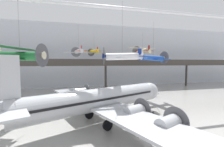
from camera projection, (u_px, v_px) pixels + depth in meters
name	position (u px, v px, depth m)	size (l,w,h in m)	color
ground_plane	(146.00, 124.00, 20.57)	(260.00, 260.00, 0.00)	#9E9B96
hangar_back_wall	(102.00, 56.00, 55.02)	(140.00, 3.00, 21.77)	silver
mezzanine_walkway	(106.00, 65.00, 46.78)	(110.00, 3.20, 9.49)	#38332D
ceiling_truss_beam	(128.00, 9.00, 26.74)	(120.00, 0.60, 0.60)	silver
airliner_silver_main	(95.00, 101.00, 20.07)	(24.16, 28.34, 9.12)	#B7BABF
suspended_plane_cream_biplane	(142.00, 51.00, 46.10)	(9.32, 7.64, 7.14)	beige
suspended_plane_yellow_lowwing	(94.00, 51.00, 46.97)	(6.82, 5.77, 7.14)	yellow
suspended_plane_silver_racer	(79.00, 51.00, 36.67)	(7.32, 6.07, 7.78)	silver
suspended_plane_white_twin	(122.00, 57.00, 22.93)	(6.27, 7.67, 9.55)	silver
suspended_plane_blue_trainer	(153.00, 58.00, 34.01)	(7.09, 8.60, 9.56)	#1E4CAD
suspended_plane_green_biplane	(20.00, 56.00, 21.13)	(7.75, 9.05, 9.81)	#1E6B33
info_sign_pedestal	(153.00, 116.00, 22.24)	(0.16, 0.78, 1.24)	#4C4C51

